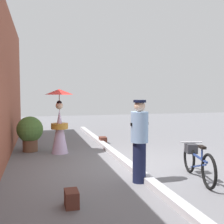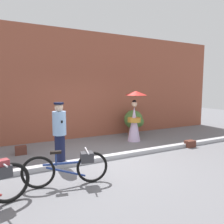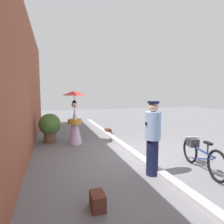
% 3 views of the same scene
% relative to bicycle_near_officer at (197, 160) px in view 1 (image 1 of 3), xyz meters
% --- Properties ---
extents(ground_plane, '(30.00, 30.00, 0.00)m').
position_rel_bicycle_near_officer_xyz_m(ground_plane, '(1.30, 1.07, -0.38)').
color(ground_plane, slate).
extents(sidewalk_curb, '(14.00, 0.20, 0.12)m').
position_rel_bicycle_near_officer_xyz_m(sidewalk_curb, '(1.30, 1.07, -0.32)').
color(sidewalk_curb, '#B2B2B7').
rests_on(sidewalk_curb, ground_plane).
extents(bicycle_near_officer, '(1.71, 0.53, 0.74)m').
position_rel_bicycle_near_officer_xyz_m(bicycle_near_officer, '(0.00, 0.00, 0.00)').
color(bicycle_near_officer, black).
rests_on(bicycle_near_officer, ground_plane).
extents(person_officer, '(0.34, 0.38, 1.63)m').
position_rel_bicycle_near_officer_xyz_m(person_officer, '(0.09, 1.22, 0.48)').
color(person_officer, '#141938').
rests_on(person_officer, ground_plane).
extents(person_with_parasol, '(0.82, 0.82, 1.87)m').
position_rel_bicycle_near_officer_xyz_m(person_with_parasol, '(3.18, 2.53, 0.57)').
color(person_with_parasol, silver).
rests_on(person_with_parasol, ground_plane).
extents(potted_plant_by_door, '(0.80, 0.78, 1.05)m').
position_rel_bicycle_near_officer_xyz_m(potted_plant_by_door, '(3.70, 3.35, 0.22)').
color(potted_plant_by_door, brown).
rests_on(potted_plant_by_door, ground_plane).
extents(backpack_on_pavement, '(0.33, 0.23, 0.22)m').
position_rel_bicycle_near_officer_xyz_m(backpack_on_pavement, '(4.39, 0.95, -0.27)').
color(backpack_on_pavement, '#592D23').
rests_on(backpack_on_pavement, ground_plane).
extents(backpack_spare, '(0.32, 0.21, 0.26)m').
position_rel_bicycle_near_officer_xyz_m(backpack_spare, '(-0.75, 2.64, -0.25)').
color(backpack_spare, '#592D23').
rests_on(backpack_spare, ground_plane).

